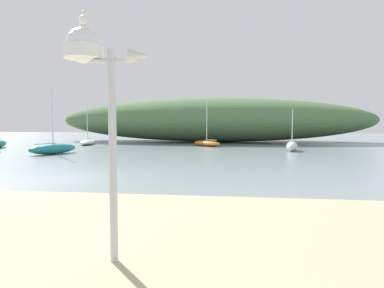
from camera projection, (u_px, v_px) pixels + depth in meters
ground_plane at (69, 178)px, 14.02m from camera, size 120.00×120.00×0.00m
distant_hill at (214, 120)px, 40.36m from camera, size 37.32×11.01×5.18m
mast_structure at (92, 66)px, 5.07m from camera, size 1.31×0.58×3.56m
seagull_on_radar at (83, 18)px, 5.02m from camera, size 0.26×0.28×0.23m
sailboat_east_reach at (207, 143)px, 32.83m from camera, size 3.40×3.33×4.43m
sailboat_inner_mooring at (292, 146)px, 27.38m from camera, size 1.30×2.54×3.38m
sailboat_far_left at (53, 149)px, 24.72m from camera, size 2.82×3.97×4.85m
sailboat_near_shore at (88, 142)px, 34.95m from camera, size 2.21×4.18×4.28m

